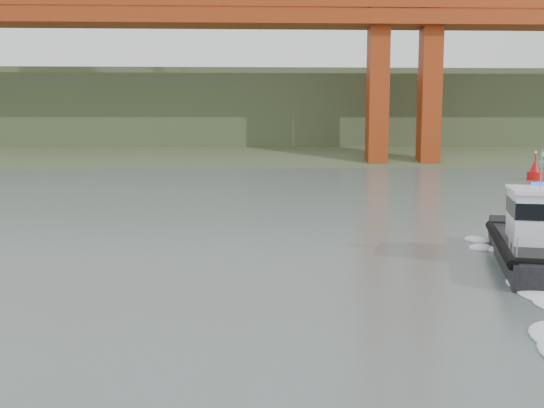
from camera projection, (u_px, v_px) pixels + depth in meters
The scene contains 3 objects.
ground at pixel (295, 315), 18.19m from camera, with size 400.00×400.00×0.00m, color #485650.
headlands at pixel (256, 124), 141.83m from camera, with size 500.00×105.36×27.12m.
nav_buoy at pixel (535, 172), 67.35m from camera, with size 1.63×1.63×3.40m.
Camera 1 is at (-1.31, -17.62, 5.54)m, focal length 40.00 mm.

